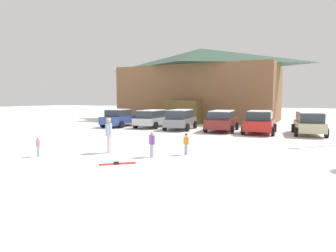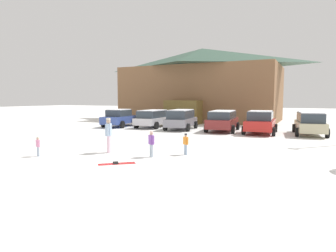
# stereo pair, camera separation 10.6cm
# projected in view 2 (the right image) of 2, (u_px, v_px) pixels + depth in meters

# --- Properties ---
(ground) EXTENTS (160.00, 160.00, 0.00)m
(ground) POSITION_uv_depth(u_px,v_px,m) (78.00, 174.00, 10.35)
(ground) COLOR white
(ski_lodge) EXTENTS (18.13, 11.81, 8.47)m
(ski_lodge) POSITION_uv_depth(u_px,v_px,m) (202.00, 84.00, 35.55)
(ski_lodge) COLOR brown
(ski_lodge) RESTS_ON ground
(parked_blue_hatchback) EXTENTS (2.42, 4.42, 1.62)m
(parked_blue_hatchback) POSITION_uv_depth(u_px,v_px,m) (120.00, 118.00, 27.64)
(parked_blue_hatchback) COLOR #364C97
(parked_blue_hatchback) RESTS_ON ground
(parked_silver_wagon) EXTENTS (2.30, 4.37, 1.57)m
(parked_silver_wagon) POSITION_uv_depth(u_px,v_px,m) (153.00, 118.00, 26.78)
(parked_silver_wagon) COLOR silver
(parked_silver_wagon) RESTS_ON ground
(parked_grey_wagon) EXTENTS (2.49, 4.41, 1.67)m
(parked_grey_wagon) POSITION_uv_depth(u_px,v_px,m) (181.00, 119.00, 25.01)
(parked_grey_wagon) COLOR gray
(parked_grey_wagon) RESTS_ON ground
(parked_maroon_van) EXTENTS (2.57, 4.86, 1.64)m
(parked_maroon_van) POSITION_uv_depth(u_px,v_px,m) (223.00, 120.00, 23.77)
(parked_maroon_van) COLOR maroon
(parked_maroon_van) RESTS_ON ground
(parked_red_sedan) EXTENTS (2.43, 4.59, 1.69)m
(parked_red_sedan) POSITION_uv_depth(u_px,v_px,m) (260.00, 122.00, 22.20)
(parked_red_sedan) COLOR #B4211D
(parked_red_sedan) RESTS_ON ground
(parked_beige_suv) EXTENTS (2.46, 4.82, 1.64)m
(parked_beige_suv) POSITION_uv_depth(u_px,v_px,m) (310.00, 123.00, 21.27)
(parked_beige_suv) COLOR #B9AF8A
(parked_beige_suv) RESTS_ON ground
(skier_child_in_pink_snowsuit) EXTENTS (0.31, 0.20, 0.89)m
(skier_child_in_pink_snowsuit) POSITION_uv_depth(u_px,v_px,m) (38.00, 145.00, 13.40)
(skier_child_in_pink_snowsuit) COLOR #A3B3C8
(skier_child_in_pink_snowsuit) RESTS_ON ground
(skier_child_in_orange_jacket) EXTENTS (0.31, 0.25, 0.99)m
(skier_child_in_orange_jacket) POSITION_uv_depth(u_px,v_px,m) (186.00, 143.00, 13.77)
(skier_child_in_orange_jacket) COLOR #9CB4D0
(skier_child_in_orange_jacket) RESTS_ON ground
(skier_child_in_purple_jacket) EXTENTS (0.36, 0.30, 1.16)m
(skier_child_in_purple_jacket) POSITION_uv_depth(u_px,v_px,m) (151.00, 142.00, 13.24)
(skier_child_in_purple_jacket) COLOR #A7B9CA
(skier_child_in_purple_jacket) RESTS_ON ground
(skier_adult_in_blue_parka) EXTENTS (0.39, 0.57, 1.67)m
(skier_adult_in_blue_parka) POSITION_uv_depth(u_px,v_px,m) (109.00, 133.00, 14.28)
(skier_adult_in_blue_parka) COLOR silver
(skier_adult_in_blue_parka) RESTS_ON ground
(pair_of_skis) EXTENTS (1.30, 1.16, 0.08)m
(pair_of_skis) POSITION_uv_depth(u_px,v_px,m) (117.00, 163.00, 11.88)
(pair_of_skis) COLOR red
(pair_of_skis) RESTS_ON ground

